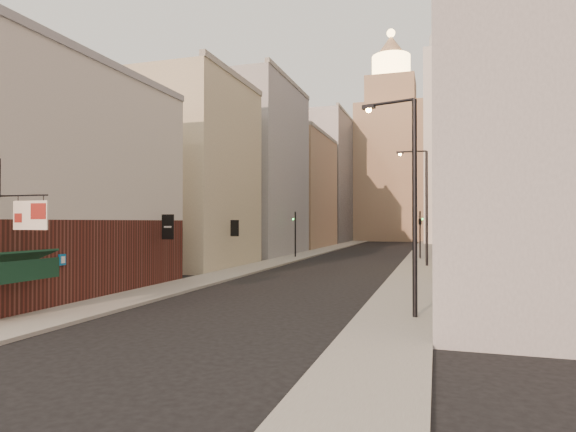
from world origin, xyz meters
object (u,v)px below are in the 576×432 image
object	(u,v)px
white_tower	(447,139)
traffic_light_left	(295,225)
clock_tower	(391,157)
traffic_light_right	(420,223)
streetlamp_mid	(423,200)
streetlamp_near	(409,193)

from	to	relation	value
white_tower	traffic_light_left	world-z (taller)	white_tower
clock_tower	white_tower	xyz separation A→B (m)	(11.00, -14.00, 0.97)
traffic_light_left	traffic_light_right	size ratio (longest dim) A/B	1.00
streetlamp_mid	traffic_light_right	size ratio (longest dim) A/B	2.01
streetlamp_near	white_tower	bearing A→B (deg)	103.46
traffic_light_right	streetlamp_mid	bearing A→B (deg)	111.01
traffic_light_left	traffic_light_right	world-z (taller)	same
streetlamp_near	traffic_light_left	xyz separation A→B (m)	(-13.49, 29.94, -1.49)
white_tower	streetlamp_near	bearing A→B (deg)	-92.40
clock_tower	traffic_light_left	size ratio (longest dim) A/B	8.98
streetlamp_near	traffic_light_left	size ratio (longest dim) A/B	1.77
white_tower	traffic_light_left	bearing A→B (deg)	-112.42
clock_tower	traffic_light_left	distance (m)	55.86
clock_tower	traffic_light_right	world-z (taller)	clock_tower
clock_tower	white_tower	size ratio (longest dim) A/B	1.08
streetlamp_mid	traffic_light_right	distance (m)	8.52
streetlamp_near	streetlamp_mid	bearing A→B (deg)	105.92
white_tower	streetlamp_mid	xyz separation A→B (m)	(-2.94, -46.51, -12.86)
clock_tower	streetlamp_mid	size ratio (longest dim) A/B	4.46
streetlamp_mid	streetlamp_near	bearing A→B (deg)	-94.78
traffic_light_left	streetlamp_mid	bearing A→B (deg)	146.28
streetlamp_mid	traffic_light_right	world-z (taller)	streetlamp_mid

